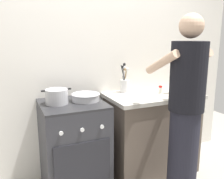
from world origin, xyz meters
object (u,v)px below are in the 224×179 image
object	(u,v)px
spice_bottle	(160,90)
oil_bottle	(173,84)
pot	(57,97)
person	(185,114)
stove_range	(74,147)
utensil_crock	(125,83)
mixing_bowl	(86,97)

from	to	relation	value
spice_bottle	oil_bottle	world-z (taller)	oil_bottle
pot	person	world-z (taller)	person
person	stove_range	bearing A→B (deg)	143.68
stove_range	pot	size ratio (longest dim) A/B	3.28
pot	spice_bottle	size ratio (longest dim) A/B	3.20
pot	person	bearing A→B (deg)	-33.16
utensil_crock	stove_range	bearing A→B (deg)	-162.39
mixing_bowl	utensil_crock	world-z (taller)	utensil_crock
spice_bottle	oil_bottle	size ratio (longest dim) A/B	0.34
utensil_crock	oil_bottle	bearing A→B (deg)	-30.59
stove_range	oil_bottle	world-z (taller)	oil_bottle
utensil_crock	oil_bottle	world-z (taller)	utensil_crock
stove_range	mixing_bowl	size ratio (longest dim) A/B	3.21
stove_range	person	bearing A→B (deg)	-36.32
stove_range	utensil_crock	bearing A→B (deg)	17.61
stove_range	mixing_bowl	world-z (taller)	mixing_bowl
utensil_crock	spice_bottle	bearing A→B (deg)	-33.03
mixing_bowl	spice_bottle	world-z (taller)	spice_bottle
utensil_crock	spice_bottle	xyz separation A→B (m)	(0.33, -0.22, -0.06)
spice_bottle	person	distance (m)	0.63
utensil_crock	pot	bearing A→B (deg)	-166.90
oil_bottle	person	size ratio (longest dim) A/B	0.15
pot	spice_bottle	bearing A→B (deg)	-1.55
spice_bottle	oil_bottle	distance (m)	0.15
utensil_crock	spice_bottle	world-z (taller)	utensil_crock
stove_range	utensil_crock	xyz separation A→B (m)	(0.66, 0.21, 0.55)
utensil_crock	mixing_bowl	bearing A→B (deg)	-160.09
spice_bottle	person	world-z (taller)	person
pot	person	xyz separation A→B (m)	(0.97, -0.64, -0.11)
pot	oil_bottle	bearing A→B (deg)	-3.85
mixing_bowl	person	xyz separation A→B (m)	(0.69, -0.63, -0.08)
stove_range	spice_bottle	bearing A→B (deg)	-0.42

